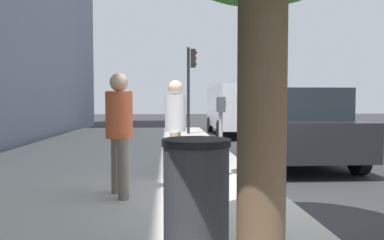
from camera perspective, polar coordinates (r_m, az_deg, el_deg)
name	(u,v)px	position (r m, az deg, el deg)	size (l,w,h in m)	color
ground_plane	(287,207)	(5.40, 14.59, -13.10)	(80.00, 80.00, 0.00)	#2B2B2D
sidewalk_slab	(68,206)	(5.29, -18.87, -12.65)	(28.00, 6.00, 0.15)	#A8A59E
parking_meter	(221,120)	(6.35, 4.53, 0.05)	(0.36, 0.12, 1.41)	gray
pedestrian_at_meter	(176,121)	(6.39, -2.60, -0.12)	(0.52, 0.37, 1.70)	tan
pedestrian_bystander	(119,124)	(5.17, -11.32, -0.69)	(0.50, 0.38, 1.73)	#726656
parked_sedan_near	(294,126)	(9.00, 15.68, -0.97)	(4.41, 1.99, 1.77)	black
parked_van_far	(236,107)	(16.11, 6.90, 2.03)	(5.20, 2.12, 2.18)	silver
traffic_signal	(191,76)	(15.30, -0.20, 6.95)	(0.24, 0.44, 3.60)	black
trash_bin	(196,197)	(3.18, 0.66, -12.03)	(0.59, 0.59, 1.01)	#2D2D33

